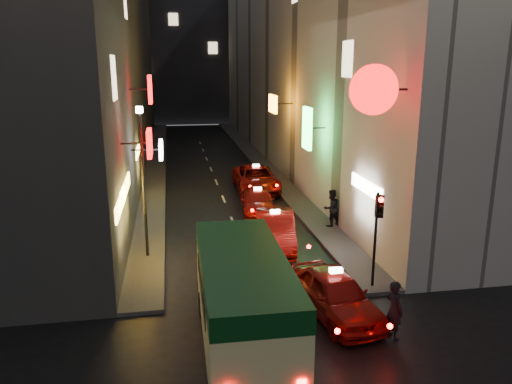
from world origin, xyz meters
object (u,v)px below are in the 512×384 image
taxi_near (335,291)px  lamp_post (143,173)px  traffic_light (378,220)px  minibus (243,291)px  pedestrian_crossing (395,306)px

taxi_near → lamp_post: lamp_post is taller
taxi_near → traffic_light: size_ratio=1.64×
minibus → taxi_near: 3.66m
minibus → pedestrian_crossing: bearing=-1.9°
minibus → lamp_post: lamp_post is taller
taxi_near → pedestrian_crossing: size_ratio=2.79×
traffic_light → lamp_post: 9.42m
traffic_light → minibus: bearing=-150.4°
taxi_near → lamp_post: bearing=135.9°
minibus → traffic_light: 6.06m
pedestrian_crossing → traffic_light: size_ratio=0.59×
lamp_post → pedestrian_crossing: bearing=-45.5°
traffic_light → lamp_post: size_ratio=0.56×
minibus → traffic_light: (5.22, 2.96, 0.88)m
pedestrian_crossing → traffic_light: traffic_light is taller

